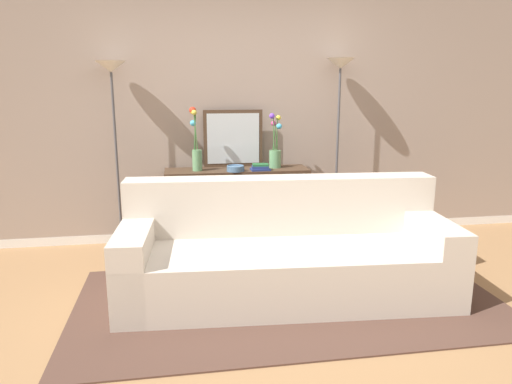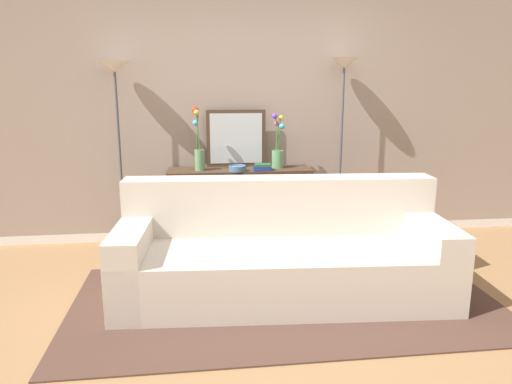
# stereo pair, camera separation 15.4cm
# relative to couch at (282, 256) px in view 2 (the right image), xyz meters

# --- Properties ---
(ground_plane) EXTENTS (16.00, 16.00, 0.02)m
(ground_plane) POSITION_rel_couch_xyz_m (-0.08, -0.51, -0.32)
(ground_plane) COLOR #9E754C
(back_wall) EXTENTS (12.00, 0.15, 2.82)m
(back_wall) POSITION_rel_couch_xyz_m (-0.08, 1.54, 1.10)
(back_wall) COLOR white
(back_wall) RESTS_ON ground
(area_rug) EXTENTS (3.18, 1.64, 0.01)m
(area_rug) POSITION_rel_couch_xyz_m (-0.00, -0.16, -0.30)
(area_rug) COLOR #51382D
(area_rug) RESTS_ON ground
(couch) EXTENTS (2.55, 1.09, 0.88)m
(couch) POSITION_rel_couch_xyz_m (0.00, 0.00, 0.00)
(couch) COLOR beige
(couch) RESTS_ON ground
(console_table) EXTENTS (1.43, 0.38, 0.79)m
(console_table) POSITION_rel_couch_xyz_m (-0.22, 1.23, 0.24)
(console_table) COLOR #473323
(console_table) RESTS_ON ground
(floor_lamp_left) EXTENTS (0.28, 0.28, 1.82)m
(floor_lamp_left) POSITION_rel_couch_xyz_m (-1.38, 1.27, 1.12)
(floor_lamp_left) COLOR #4C4C51
(floor_lamp_left) RESTS_ON ground
(floor_lamp_right) EXTENTS (0.28, 0.28, 1.87)m
(floor_lamp_right) POSITION_rel_couch_xyz_m (0.83, 1.27, 1.16)
(floor_lamp_right) COLOR #4C4C51
(floor_lamp_right) RESTS_ON ground
(wall_mirror) EXTENTS (0.60, 0.02, 0.58)m
(wall_mirror) POSITION_rel_couch_xyz_m (-0.24, 1.39, 0.76)
(wall_mirror) COLOR #473323
(wall_mirror) RESTS_ON console_table
(vase_tall_flowers) EXTENTS (0.11, 0.11, 0.62)m
(vase_tall_flowers) POSITION_rel_couch_xyz_m (-0.62, 1.20, 0.70)
(vase_tall_flowers) COLOR #669E6B
(vase_tall_flowers) RESTS_ON console_table
(vase_short_flowers) EXTENTS (0.13, 0.12, 0.55)m
(vase_short_flowers) POSITION_rel_couch_xyz_m (0.17, 1.25, 0.64)
(vase_short_flowers) COLOR #669E6B
(vase_short_flowers) RESTS_ON console_table
(fruit_bowl) EXTENTS (0.17, 0.17, 0.06)m
(fruit_bowl) POSITION_rel_couch_xyz_m (-0.25, 1.11, 0.50)
(fruit_bowl) COLOR #4C7093
(fruit_bowl) RESTS_ON console_table
(book_stack) EXTENTS (0.19, 0.15, 0.06)m
(book_stack) POSITION_rel_couch_xyz_m (-0.00, 1.13, 0.50)
(book_stack) COLOR navy
(book_stack) RESTS_ON console_table
(book_row_under_console) EXTENTS (0.45, 0.18, 0.13)m
(book_row_under_console) POSITION_rel_couch_xyz_m (-0.58, 1.23, -0.25)
(book_row_under_console) COLOR #236033
(book_row_under_console) RESTS_ON ground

